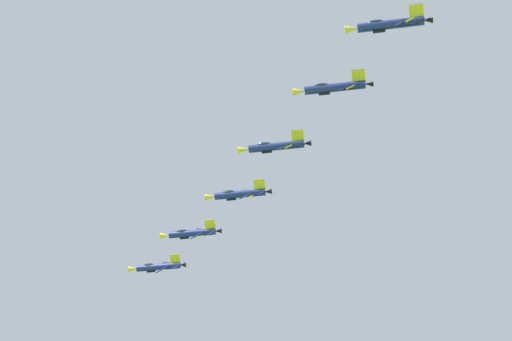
{
  "coord_description": "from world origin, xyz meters",
  "views": [
    {
      "loc": [
        2.28,
        0.41,
        1.51
      ],
      "look_at": [
        30.39,
        108.94,
        95.5
      ],
      "focal_mm": 45.25,
      "sensor_mm": 36.0,
      "label": 1
    }
  ],
  "objects_px": {
    "fighter_jet_right_outer": "(333,88)",
    "fighter_jet_left_wing": "(191,233)",
    "fighter_jet_right_wing": "(239,194)",
    "fighter_jet_lead": "(157,267)",
    "fighter_jet_left_outer": "(275,147)",
    "fighter_jet_trail_slot": "(389,25)"
  },
  "relations": [
    {
      "from": "fighter_jet_left_wing",
      "to": "fighter_jet_lead",
      "type": "bearing_deg",
      "value": 43.73
    },
    {
      "from": "fighter_jet_right_wing",
      "to": "fighter_jet_left_outer",
      "type": "distance_m",
      "value": 18.54
    },
    {
      "from": "fighter_jet_lead",
      "to": "fighter_jet_left_wing",
      "type": "distance_m",
      "value": 17.66
    },
    {
      "from": "fighter_jet_lead",
      "to": "fighter_jet_trail_slot",
      "type": "xyz_separation_m",
      "value": [
        30.12,
        -87.34,
        4.45
      ]
    },
    {
      "from": "fighter_jet_lead",
      "to": "fighter_jet_right_outer",
      "type": "height_order",
      "value": "fighter_jet_right_outer"
    },
    {
      "from": "fighter_jet_right_wing",
      "to": "fighter_jet_left_outer",
      "type": "bearing_deg",
      "value": -145.38
    },
    {
      "from": "fighter_jet_left_wing",
      "to": "fighter_jet_trail_slot",
      "type": "xyz_separation_m",
      "value": [
        23.87,
        -70.86,
        3.31
      ]
    },
    {
      "from": "fighter_jet_left_outer",
      "to": "fighter_jet_trail_slot",
      "type": "height_order",
      "value": "fighter_jet_trail_slot"
    },
    {
      "from": "fighter_jet_left_outer",
      "to": "fighter_jet_right_wing",
      "type": "bearing_deg",
      "value": 34.62
    },
    {
      "from": "fighter_jet_right_wing",
      "to": "fighter_jet_trail_slot",
      "type": "height_order",
      "value": "fighter_jet_trail_slot"
    },
    {
      "from": "fighter_jet_right_wing",
      "to": "fighter_jet_lead",
      "type": "bearing_deg",
      "value": 45.04
    },
    {
      "from": "fighter_jet_lead",
      "to": "fighter_jet_left_outer",
      "type": "bearing_deg",
      "value": -138.38
    },
    {
      "from": "fighter_jet_right_wing",
      "to": "fighter_jet_right_outer",
      "type": "relative_size",
      "value": 1.0
    },
    {
      "from": "fighter_jet_lead",
      "to": "fighter_jet_right_wing",
      "type": "distance_m",
      "value": 37.96
    },
    {
      "from": "fighter_jet_lead",
      "to": "fighter_jet_left_outer",
      "type": "relative_size",
      "value": 1.0
    },
    {
      "from": "fighter_jet_trail_slot",
      "to": "fighter_jet_right_wing",
      "type": "bearing_deg",
      "value": 39.89
    },
    {
      "from": "fighter_jet_left_wing",
      "to": "fighter_jet_right_outer",
      "type": "xyz_separation_m",
      "value": [
        18.67,
        -54.97,
        1.64
      ]
    },
    {
      "from": "fighter_jet_right_wing",
      "to": "fighter_jet_right_outer",
      "type": "xyz_separation_m",
      "value": [
        10.66,
        -36.28,
        1.55
      ]
    },
    {
      "from": "fighter_jet_right_outer",
      "to": "fighter_jet_trail_slot",
      "type": "relative_size",
      "value": 1.0
    },
    {
      "from": "fighter_jet_right_outer",
      "to": "fighter_jet_left_wing",
      "type": "bearing_deg",
      "value": 41.73
    },
    {
      "from": "fighter_jet_left_wing",
      "to": "fighter_jet_right_wing",
      "type": "height_order",
      "value": "fighter_jet_right_wing"
    },
    {
      "from": "fighter_jet_lead",
      "to": "fighter_jet_right_wing",
      "type": "relative_size",
      "value": 1.0
    }
  ]
}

